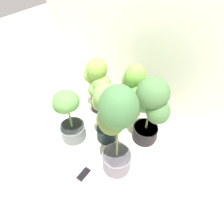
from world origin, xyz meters
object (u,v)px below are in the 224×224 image
object	(u,v)px
potted_plant_front_left	(69,115)
potted_plant_back_center	(134,88)
potted_plant_center	(105,111)
potted_plant_back_left	(97,82)
potted_plant_front_right	(116,128)
potted_plant_back_right	(150,107)
cell_phone	(84,174)

from	to	relation	value
potted_plant_front_left	potted_plant_back_center	bearing A→B (deg)	63.62
potted_plant_center	potted_plant_back_left	world-z (taller)	potted_plant_center
potted_plant_front_right	potted_plant_back_left	size ratio (longest dim) A/B	1.37
potted_plant_back_left	potted_plant_front_right	bearing A→B (deg)	-37.67
potted_plant_back_right	potted_plant_front_right	bearing A→B (deg)	-96.54
potted_plant_center	potted_plant_front_right	distance (m)	0.37
potted_plant_back_right	potted_plant_center	bearing A→B (deg)	-142.10
cell_phone	potted_plant_back_right	bearing A→B (deg)	69.76
potted_plant_back_center	cell_phone	world-z (taller)	potted_plant_back_center
potted_plant_front_right	potted_plant_front_left	size ratio (longest dim) A/B	1.56
potted_plant_center	potted_plant_front_right	bearing A→B (deg)	-35.79
potted_plant_back_right	potted_plant_back_left	bearing A→B (deg)	177.82
potted_plant_front_left	potted_plant_back_right	bearing A→B (deg)	35.68
potted_plant_back_right	potted_plant_back_left	distance (m)	0.67
potted_plant_back_center	potted_plant_front_left	world-z (taller)	potted_plant_back_center
potted_plant_back_center	potted_plant_front_right	xyz separation A→B (m)	(0.25, -0.65, 0.17)
potted_plant_back_left	cell_phone	world-z (taller)	potted_plant_back_left
potted_plant_front_right	potted_plant_center	bearing A→B (deg)	144.21
potted_plant_back_center	potted_plant_back_left	bearing A→B (deg)	-154.58
potted_plant_back_center	cell_phone	xyz separation A→B (m)	(0.08, -0.91, -0.40)
potted_plant_front_right	cell_phone	size ratio (longest dim) A/B	6.59
potted_plant_front_left	potted_plant_center	bearing A→B (deg)	33.13
potted_plant_center	potted_plant_back_left	bearing A→B (deg)	140.90
potted_plant_front_left	potted_plant_back_right	distance (m)	0.79
potted_plant_back_right	cell_phone	xyz separation A→B (m)	(-0.22, -0.72, -0.46)
potted_plant_center	potted_plant_front_left	bearing A→B (deg)	-146.87
potted_plant_center	potted_plant_front_left	distance (m)	0.37
potted_plant_back_center	potted_plant_center	distance (m)	0.45
potted_plant_front_left	cell_phone	bearing A→B (deg)	-33.03
potted_plant_center	potted_plant_front_right	xyz separation A→B (m)	(0.28, -0.20, 0.16)
potted_plant_back_center	potted_plant_front_right	world-z (taller)	potted_plant_front_right
potted_plant_front_left	cell_phone	size ratio (longest dim) A/B	4.22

